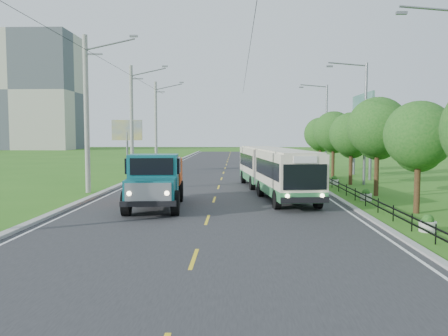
{
  "coord_description": "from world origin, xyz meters",
  "views": [
    {
      "loc": [
        1.26,
        -18.71,
        3.68
      ],
      "look_at": [
        0.58,
        5.08,
        1.9
      ],
      "focal_mm": 35.0,
      "sensor_mm": 36.0,
      "label": 1
    }
  ],
  "objects_px": {
    "streetlight_far": "(325,124)",
    "planter_front": "(428,224)",
    "planter_near": "(366,196)",
    "planter_mid": "(334,181)",
    "tree_third": "(378,130)",
    "pole_far": "(156,123)",
    "bus": "(273,167)",
    "tree_second": "(419,139)",
    "tree_back": "(321,136)",
    "streetlight_mid": "(363,119)",
    "billboard_left": "(127,133)",
    "planter_far": "(315,172)",
    "pole_mid": "(132,120)",
    "pole_near": "(87,113)",
    "dump_truck": "(156,177)",
    "tree_fifth": "(334,133)",
    "tree_fourth": "(352,137)",
    "billboard_right": "(363,116)"
  },
  "relations": [
    {
      "from": "pole_near",
      "to": "bus",
      "type": "xyz_separation_m",
      "value": [
        11.85,
        -0.16,
        -3.42
      ]
    },
    {
      "from": "tree_second",
      "to": "tree_fourth",
      "type": "xyz_separation_m",
      "value": [
        0.0,
        12.0,
        0.07
      ]
    },
    {
      "from": "pole_mid",
      "to": "tree_fifth",
      "type": "relative_size",
      "value": 1.72
    },
    {
      "from": "billboard_left",
      "to": "planter_far",
      "type": "bearing_deg",
      "value": -6.31
    },
    {
      "from": "tree_back",
      "to": "planter_far",
      "type": "bearing_deg",
      "value": -106.88
    },
    {
      "from": "pole_mid",
      "to": "tree_second",
      "type": "relative_size",
      "value": 1.89
    },
    {
      "from": "streetlight_mid",
      "to": "streetlight_far",
      "type": "height_order",
      "value": "same"
    },
    {
      "from": "streetlight_mid",
      "to": "planter_near",
      "type": "height_order",
      "value": "streetlight_mid"
    },
    {
      "from": "tree_second",
      "to": "billboard_right",
      "type": "relative_size",
      "value": 0.73
    },
    {
      "from": "pole_mid",
      "to": "pole_far",
      "type": "xyz_separation_m",
      "value": [
        0.0,
        12.0,
        0.0
      ]
    },
    {
      "from": "tree_third",
      "to": "pole_far",
      "type": "bearing_deg",
      "value": 126.09
    },
    {
      "from": "tree_fifth",
      "to": "bus",
      "type": "distance_m",
      "value": 13.1
    },
    {
      "from": "pole_near",
      "to": "planter_mid",
      "type": "bearing_deg",
      "value": 16.52
    },
    {
      "from": "streetlight_far",
      "to": "planter_near",
      "type": "bearing_deg",
      "value": -95.3
    },
    {
      "from": "planter_near",
      "to": "planter_front",
      "type": "bearing_deg",
      "value": -90.0
    },
    {
      "from": "tree_third",
      "to": "planter_near",
      "type": "bearing_deg",
      "value": -120.41
    },
    {
      "from": "streetlight_far",
      "to": "bus",
      "type": "relative_size",
      "value": 0.62
    },
    {
      "from": "tree_third",
      "to": "planter_near",
      "type": "relative_size",
      "value": 8.96
    },
    {
      "from": "planter_front",
      "to": "pole_far",
      "type": "bearing_deg",
      "value": 115.72
    },
    {
      "from": "tree_third",
      "to": "streetlight_far",
      "type": "bearing_deg",
      "value": 87.73
    },
    {
      "from": "billboard_left",
      "to": "tree_third",
      "type": "bearing_deg",
      "value": -39.33
    },
    {
      "from": "pole_mid",
      "to": "tree_third",
      "type": "relative_size",
      "value": 1.67
    },
    {
      "from": "planter_near",
      "to": "planter_far",
      "type": "bearing_deg",
      "value": 90.0
    },
    {
      "from": "streetlight_mid",
      "to": "billboard_right",
      "type": "distance_m",
      "value": 6.24
    },
    {
      "from": "pole_near",
      "to": "planter_mid",
      "type": "distance_m",
      "value": 18.23
    },
    {
      "from": "pole_far",
      "to": "billboard_right",
      "type": "distance_m",
      "value": 24.33
    },
    {
      "from": "tree_second",
      "to": "tree_back",
      "type": "bearing_deg",
      "value": 90.0
    },
    {
      "from": "pole_mid",
      "to": "tree_back",
      "type": "xyz_separation_m",
      "value": [
        18.12,
        5.14,
        -1.44
      ]
    },
    {
      "from": "planter_front",
      "to": "planter_mid",
      "type": "relative_size",
      "value": 1.0
    },
    {
      "from": "pole_far",
      "to": "planter_mid",
      "type": "height_order",
      "value": "pole_far"
    },
    {
      "from": "streetlight_mid",
      "to": "planter_front",
      "type": "relative_size",
      "value": 13.54
    },
    {
      "from": "streetlight_far",
      "to": "planter_front",
      "type": "height_order",
      "value": "streetlight_far"
    },
    {
      "from": "pole_far",
      "to": "billboard_left",
      "type": "relative_size",
      "value": 1.92
    },
    {
      "from": "streetlight_mid",
      "to": "billboard_left",
      "type": "relative_size",
      "value": 1.74
    },
    {
      "from": "pole_near",
      "to": "planter_near",
      "type": "relative_size",
      "value": 14.93
    },
    {
      "from": "streetlight_mid",
      "to": "streetlight_far",
      "type": "relative_size",
      "value": 1.0
    },
    {
      "from": "tree_fourth",
      "to": "tree_back",
      "type": "height_order",
      "value": "tree_back"
    },
    {
      "from": "tree_fifth",
      "to": "streetlight_mid",
      "type": "height_order",
      "value": "streetlight_mid"
    },
    {
      "from": "pole_near",
      "to": "dump_truck",
      "type": "distance_m",
      "value": 8.64
    },
    {
      "from": "tree_back",
      "to": "planter_far",
      "type": "xyz_separation_m",
      "value": [
        -1.26,
        -4.14,
        -3.37
      ]
    },
    {
      "from": "tree_third",
      "to": "tree_fifth",
      "type": "relative_size",
      "value": 1.03
    },
    {
      "from": "tree_third",
      "to": "planter_mid",
      "type": "distance_m",
      "value": 7.04
    },
    {
      "from": "pole_far",
      "to": "tree_third",
      "type": "bearing_deg",
      "value": -53.91
    },
    {
      "from": "billboard_left",
      "to": "tree_fourth",
      "type": "bearing_deg",
      "value": -26.99
    },
    {
      "from": "pole_far",
      "to": "tree_second",
      "type": "distance_m",
      "value": 35.82
    },
    {
      "from": "tree_third",
      "to": "streetlight_mid",
      "type": "bearing_deg",
      "value": 82.36
    },
    {
      "from": "planter_near",
      "to": "planter_mid",
      "type": "distance_m",
      "value": 8.0
    },
    {
      "from": "pole_mid",
      "to": "billboard_left",
      "type": "distance_m",
      "value": 3.47
    },
    {
      "from": "tree_back",
      "to": "planter_front",
      "type": "height_order",
      "value": "tree_back"
    },
    {
      "from": "pole_mid",
      "to": "planter_far",
      "type": "relative_size",
      "value": 14.93
    }
  ]
}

